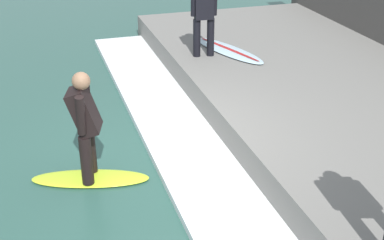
% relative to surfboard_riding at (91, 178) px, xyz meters
% --- Properties ---
extents(ground_plane, '(28.00, 28.00, 0.00)m').
position_rel_surfboard_riding_xyz_m(ground_plane, '(0.92, 0.03, -0.03)').
color(ground_plane, '#2D564C').
extents(concrete_ledge, '(4.40, 12.89, 0.53)m').
position_rel_surfboard_riding_xyz_m(concrete_ledge, '(4.27, 0.03, 0.23)').
color(concrete_ledge, slate).
rests_on(concrete_ledge, ground_plane).
extents(wave_foam_crest, '(1.14, 12.24, 0.11)m').
position_rel_surfboard_riding_xyz_m(wave_foam_crest, '(1.50, 0.03, 0.02)').
color(wave_foam_crest, white).
rests_on(wave_foam_crest, ground_plane).
extents(surfboard_riding, '(1.69, 0.91, 0.06)m').
position_rel_surfboard_riding_xyz_m(surfboard_riding, '(0.00, 0.00, 0.00)').
color(surfboard_riding, '#BFE02D').
rests_on(surfboard_riding, ground_plane).
extents(surfer_riding, '(0.51, 0.63, 1.53)m').
position_rel_surfboard_riding_xyz_m(surfer_riding, '(0.00, -0.00, 0.88)').
color(surfer_riding, black).
rests_on(surfer_riding, surfboard_riding).
extents(surfer_waiting_near, '(0.50, 0.28, 1.48)m').
position_rel_surfboard_riding_xyz_m(surfer_waiting_near, '(2.67, 3.09, 1.33)').
color(surfer_waiting_near, black).
rests_on(surfer_waiting_near, concrete_ledge).
extents(surfboard_waiting_near, '(1.11, 2.07, 0.07)m').
position_rel_surfboard_riding_xyz_m(surfboard_waiting_near, '(3.23, 3.17, 0.53)').
color(surfboard_waiting_near, silver).
rests_on(surfboard_waiting_near, concrete_ledge).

